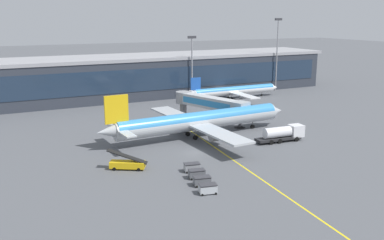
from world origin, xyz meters
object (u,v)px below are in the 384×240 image
at_px(baggage_cart_1, 202,181).
at_px(baggage_cart_3, 192,167).
at_px(fuel_tanker, 283,133).
at_px(baggage_cart_0, 208,189).
at_px(commuter_jet_far, 234,91).
at_px(main_airliner, 200,121).
at_px(baggage_cart_2, 197,174).
at_px(belt_loader, 127,164).

distance_m(baggage_cart_1, baggage_cart_3, 6.40).
xyz_separation_m(fuel_tanker, baggage_cart_0, (-27.25, -17.18, -0.96)).
distance_m(fuel_tanker, commuter_jet_far, 48.63).
relative_size(main_airliner, commuter_jet_far, 1.37).
bearing_deg(baggage_cart_1, commuter_jet_far, 54.34).
height_order(fuel_tanker, baggage_cart_0, fuel_tanker).
bearing_deg(baggage_cart_2, fuel_tanker, 22.87).
relative_size(belt_loader, commuter_jet_far, 0.20).
bearing_deg(commuter_jet_far, main_airliner, -131.12).
height_order(main_airliner, belt_loader, main_airliner).
height_order(belt_loader, baggage_cart_0, belt_loader).
xyz_separation_m(baggage_cart_2, commuter_jet_far, (42.26, 56.71, 1.85)).
xyz_separation_m(baggage_cart_1, baggage_cart_2, (0.67, 3.13, 0.00)).
bearing_deg(baggage_cart_2, belt_loader, 133.96).
height_order(baggage_cart_0, baggage_cart_2, same).
relative_size(fuel_tanker, belt_loader, 1.66).
xyz_separation_m(baggage_cart_0, baggage_cart_1, (0.67, 3.13, 0.00)).
xyz_separation_m(belt_loader, baggage_cart_3, (9.43, -5.95, -0.21)).
bearing_deg(main_airliner, commuter_jet_far, 48.88).
bearing_deg(main_airliner, baggage_cart_3, -120.79).
xyz_separation_m(fuel_tanker, belt_loader, (-34.66, -1.84, -0.76)).
height_order(baggage_cart_0, baggage_cart_3, same).
distance_m(baggage_cart_0, baggage_cart_1, 3.20).
height_order(fuel_tanker, belt_loader, belt_loader).
bearing_deg(baggage_cart_2, baggage_cart_3, 77.83).
bearing_deg(baggage_cart_3, fuel_tanker, 17.17).
bearing_deg(main_airliner, fuel_tanker, -37.74).
relative_size(fuel_tanker, baggage_cart_3, 3.76).
relative_size(main_airliner, fuel_tanker, 4.20).
relative_size(baggage_cart_0, baggage_cart_1, 1.00).
xyz_separation_m(main_airliner, commuter_jet_far, (30.45, 34.89, -1.00)).
distance_m(belt_loader, baggage_cart_2, 12.62).
xyz_separation_m(baggage_cart_0, commuter_jet_far, (43.61, 62.97, 1.85)).
bearing_deg(commuter_jet_far, baggage_cart_1, -125.66).
bearing_deg(belt_loader, commuter_jet_far, 43.03).
bearing_deg(commuter_jet_far, fuel_tanker, -109.67).
distance_m(main_airliner, fuel_tanker, 17.91).
bearing_deg(belt_loader, baggage_cart_0, -64.22).
xyz_separation_m(fuel_tanker, commuter_jet_far, (16.36, 45.79, 0.89)).
relative_size(fuel_tanker, baggage_cart_1, 3.76).
bearing_deg(baggage_cart_1, baggage_cart_0, -102.17).
bearing_deg(baggage_cart_0, belt_loader, 115.78).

